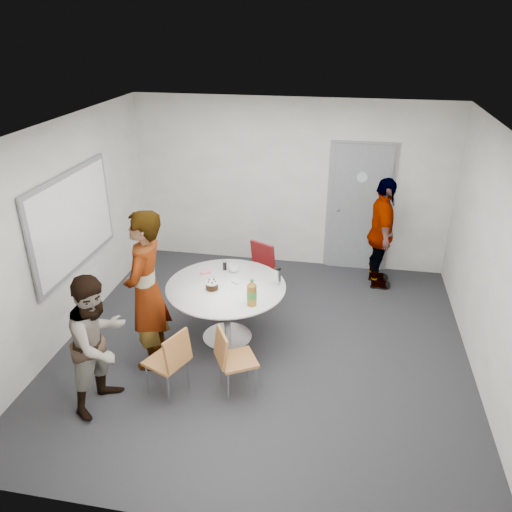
% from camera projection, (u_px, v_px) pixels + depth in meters
% --- Properties ---
extents(floor, '(5.00, 5.00, 0.00)m').
position_uv_depth(floor, '(263.00, 347.00, 6.29)').
color(floor, '#232427').
rests_on(floor, ground).
extents(ceiling, '(5.00, 5.00, 0.00)m').
position_uv_depth(ceiling, '(265.00, 131.00, 5.12)').
color(ceiling, silver).
rests_on(ceiling, wall_back).
extents(wall_back, '(5.00, 0.00, 5.00)m').
position_uv_depth(wall_back, '(291.00, 185.00, 7.92)').
color(wall_back, '#B8B6AE').
rests_on(wall_back, floor).
extents(wall_left, '(0.00, 5.00, 5.00)m').
position_uv_depth(wall_left, '(63.00, 234.00, 6.11)').
color(wall_left, '#B8B6AE').
rests_on(wall_left, floor).
extents(wall_right, '(0.00, 5.00, 5.00)m').
position_uv_depth(wall_right, '(496.00, 268.00, 5.29)').
color(wall_right, '#B8B6AE').
rests_on(wall_right, floor).
extents(wall_front, '(5.00, 0.00, 5.00)m').
position_uv_depth(wall_front, '(204.00, 399.00, 3.49)').
color(wall_front, '#B8B6AE').
rests_on(wall_front, floor).
extents(door, '(1.02, 0.17, 2.12)m').
position_uv_depth(door, '(359.00, 209.00, 7.86)').
color(door, slate).
rests_on(door, wall_back).
extents(whiteboard, '(0.04, 1.90, 1.25)m').
position_uv_depth(whiteboard, '(73.00, 221.00, 6.24)').
color(whiteboard, gray).
rests_on(whiteboard, wall_left).
extents(table, '(1.48, 1.48, 1.11)m').
position_uv_depth(table, '(228.00, 293.00, 6.17)').
color(table, white).
rests_on(table, floor).
extents(chair_near_left, '(0.53, 0.51, 0.81)m').
position_uv_depth(chair_near_left, '(171.00, 358.00, 5.30)').
color(chair_near_left, brown).
rests_on(chair_near_left, floor).
extents(chair_near_right, '(0.54, 0.53, 0.80)m').
position_uv_depth(chair_near_right, '(230.00, 356.00, 5.34)').
color(chair_near_right, brown).
rests_on(chair_near_right, floor).
extents(chair_far, '(0.56, 0.58, 0.87)m').
position_uv_depth(chair_far, '(258.00, 267.00, 7.13)').
color(chair_far, maroon).
rests_on(chair_far, floor).
extents(person_main, '(0.49, 0.72, 1.93)m').
position_uv_depth(person_main, '(146.00, 291.00, 5.63)').
color(person_main, '#A5C6EA').
rests_on(person_main, floor).
extents(person_left, '(0.76, 0.87, 1.53)m').
position_uv_depth(person_left, '(99.00, 343.00, 5.08)').
color(person_left, white).
rests_on(person_left, floor).
extents(person_right, '(0.51, 1.04, 1.71)m').
position_uv_depth(person_right, '(381.00, 234.00, 7.39)').
color(person_right, black).
rests_on(person_right, floor).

